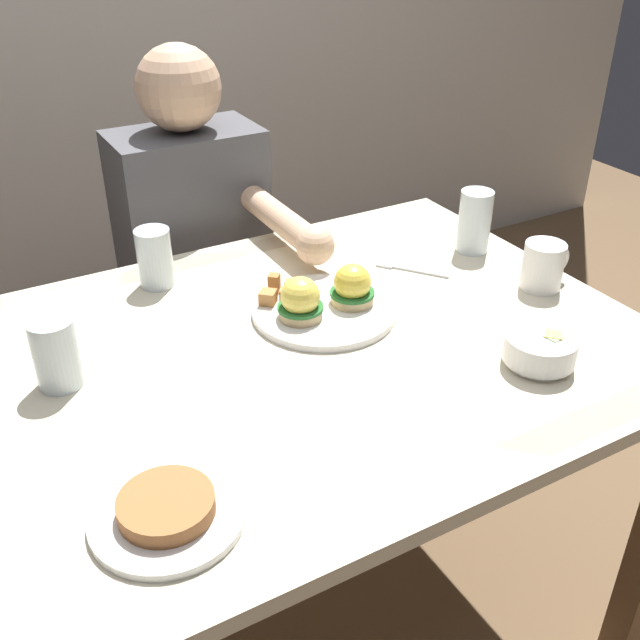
{
  "coord_description": "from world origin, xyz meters",
  "views": [
    {
      "loc": [
        -0.51,
        -0.96,
        1.44
      ],
      "look_at": [
        0.03,
        0.0,
        0.78
      ],
      "focal_mm": 41.49,
      "sensor_mm": 36.0,
      "label": 1
    }
  ],
  "objects_px": {
    "coffee_mug": "(544,264)",
    "water_glass_far": "(474,225)",
    "dining_table": "(304,393)",
    "water_glass_extra": "(57,358)",
    "eggs_benedict_plate": "(324,302)",
    "fruit_bowl": "(540,350)",
    "fork": "(408,269)",
    "water_glass_near": "(155,261)",
    "side_plate": "(167,511)",
    "diner_person": "(200,255)"
  },
  "relations": [
    {
      "from": "fork",
      "to": "side_plate",
      "type": "distance_m",
      "value": 0.79
    },
    {
      "from": "water_glass_far",
      "to": "eggs_benedict_plate",
      "type": "bearing_deg",
      "value": -168.87
    },
    {
      "from": "diner_person",
      "to": "side_plate",
      "type": "bearing_deg",
      "value": -113.53
    },
    {
      "from": "dining_table",
      "to": "diner_person",
      "type": "xyz_separation_m",
      "value": [
        0.04,
        0.6,
        0.02
      ]
    },
    {
      "from": "coffee_mug",
      "to": "water_glass_far",
      "type": "xyz_separation_m",
      "value": [
        -0.01,
        0.2,
        0.01
      ]
    },
    {
      "from": "eggs_benedict_plate",
      "to": "water_glass_near",
      "type": "distance_m",
      "value": 0.35
    },
    {
      "from": "dining_table",
      "to": "fruit_bowl",
      "type": "height_order",
      "value": "fruit_bowl"
    },
    {
      "from": "eggs_benedict_plate",
      "to": "side_plate",
      "type": "distance_m",
      "value": 0.55
    },
    {
      "from": "fruit_bowl",
      "to": "fork",
      "type": "height_order",
      "value": "fruit_bowl"
    },
    {
      "from": "fruit_bowl",
      "to": "side_plate",
      "type": "xyz_separation_m",
      "value": [
        -0.66,
        -0.03,
        -0.02
      ]
    },
    {
      "from": "fruit_bowl",
      "to": "coffee_mug",
      "type": "distance_m",
      "value": 0.28
    },
    {
      "from": "water_glass_near",
      "to": "diner_person",
      "type": "xyz_separation_m",
      "value": [
        0.19,
        0.26,
        -0.14
      ]
    },
    {
      "from": "dining_table",
      "to": "water_glass_extra",
      "type": "bearing_deg",
      "value": 167.26
    },
    {
      "from": "coffee_mug",
      "to": "water_glass_far",
      "type": "height_order",
      "value": "water_glass_far"
    },
    {
      "from": "water_glass_near",
      "to": "side_plate",
      "type": "bearing_deg",
      "value": -107.74
    },
    {
      "from": "dining_table",
      "to": "water_glass_extra",
      "type": "height_order",
      "value": "water_glass_extra"
    },
    {
      "from": "fork",
      "to": "water_glass_far",
      "type": "distance_m",
      "value": 0.19
    },
    {
      "from": "eggs_benedict_plate",
      "to": "diner_person",
      "type": "distance_m",
      "value": 0.54
    },
    {
      "from": "side_plate",
      "to": "water_glass_far",
      "type": "bearing_deg",
      "value": 26.9
    },
    {
      "from": "coffee_mug",
      "to": "side_plate",
      "type": "bearing_deg",
      "value": -165.06
    },
    {
      "from": "eggs_benedict_plate",
      "to": "fork",
      "type": "xyz_separation_m",
      "value": [
        0.24,
        0.07,
        -0.03
      ]
    },
    {
      "from": "eggs_benedict_plate",
      "to": "coffee_mug",
      "type": "bearing_deg",
      "value": -15.4
    },
    {
      "from": "water_glass_far",
      "to": "side_plate",
      "type": "height_order",
      "value": "water_glass_far"
    },
    {
      "from": "water_glass_extra",
      "to": "water_glass_near",
      "type": "bearing_deg",
      "value": 45.47
    },
    {
      "from": "eggs_benedict_plate",
      "to": "side_plate",
      "type": "bearing_deg",
      "value": -140.87
    },
    {
      "from": "fork",
      "to": "water_glass_extra",
      "type": "bearing_deg",
      "value": -175.62
    },
    {
      "from": "fork",
      "to": "water_glass_near",
      "type": "bearing_deg",
      "value": 157.68
    },
    {
      "from": "water_glass_far",
      "to": "water_glass_extra",
      "type": "distance_m",
      "value": 0.9
    },
    {
      "from": "water_glass_near",
      "to": "side_plate",
      "type": "height_order",
      "value": "water_glass_near"
    },
    {
      "from": "diner_person",
      "to": "fruit_bowl",
      "type": "bearing_deg",
      "value": -71.97
    },
    {
      "from": "dining_table",
      "to": "diner_person",
      "type": "bearing_deg",
      "value": 86.52
    },
    {
      "from": "eggs_benedict_plate",
      "to": "diner_person",
      "type": "bearing_deg",
      "value": 94.84
    },
    {
      "from": "fruit_bowl",
      "to": "water_glass_near",
      "type": "distance_m",
      "value": 0.75
    },
    {
      "from": "water_glass_extra",
      "to": "side_plate",
      "type": "relative_size",
      "value": 0.59
    },
    {
      "from": "diner_person",
      "to": "fork",
      "type": "bearing_deg",
      "value": -57.7
    },
    {
      "from": "fork",
      "to": "diner_person",
      "type": "height_order",
      "value": "diner_person"
    },
    {
      "from": "fruit_bowl",
      "to": "diner_person",
      "type": "bearing_deg",
      "value": 108.03
    },
    {
      "from": "water_glass_far",
      "to": "side_plate",
      "type": "xyz_separation_m",
      "value": [
        -0.85,
        -0.43,
        -0.04
      ]
    },
    {
      "from": "coffee_mug",
      "to": "water_glass_far",
      "type": "relative_size",
      "value": 0.82
    },
    {
      "from": "water_glass_far",
      "to": "fork",
      "type": "bearing_deg",
      "value": -176.81
    },
    {
      "from": "coffee_mug",
      "to": "water_glass_far",
      "type": "distance_m",
      "value": 0.2
    },
    {
      "from": "water_glass_extra",
      "to": "diner_person",
      "type": "bearing_deg",
      "value": 49.91
    },
    {
      "from": "coffee_mug",
      "to": "water_glass_near",
      "type": "relative_size",
      "value": 0.94
    },
    {
      "from": "eggs_benedict_plate",
      "to": "coffee_mug",
      "type": "relative_size",
      "value": 2.42
    },
    {
      "from": "fork",
      "to": "water_glass_far",
      "type": "bearing_deg",
      "value": 3.19
    },
    {
      "from": "eggs_benedict_plate",
      "to": "water_glass_far",
      "type": "relative_size",
      "value": 1.99
    },
    {
      "from": "eggs_benedict_plate",
      "to": "diner_person",
      "type": "relative_size",
      "value": 0.24
    },
    {
      "from": "fork",
      "to": "water_glass_extra",
      "type": "relative_size",
      "value": 1.13
    },
    {
      "from": "dining_table",
      "to": "eggs_benedict_plate",
      "type": "distance_m",
      "value": 0.17
    },
    {
      "from": "fork",
      "to": "side_plate",
      "type": "bearing_deg",
      "value": -147.93
    }
  ]
}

